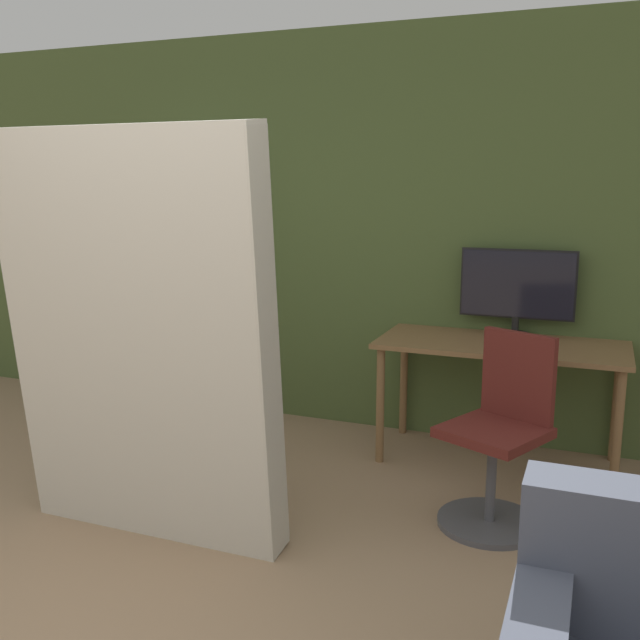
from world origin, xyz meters
The scene contains 6 objects.
wall_back centered at (0.00, 3.31, 1.35)m, with size 8.00×0.06×2.70m.
desk centered at (1.01, 2.95, 0.66)m, with size 1.46×0.67×0.75m.
monitor centered at (1.06, 3.18, 1.06)m, with size 0.70×0.17×0.54m.
office_chair centered at (1.12, 2.13, 0.40)m, with size 0.58×0.58×0.97m.
bookshelf centered at (-1.32, 3.19, 0.94)m, with size 0.62×0.25×1.94m.
mattress_near centered at (-0.43, 1.35, 0.98)m, with size 1.35×0.37×1.96m.
Camera 1 is at (1.53, -1.33, 1.72)m, focal length 40.00 mm.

